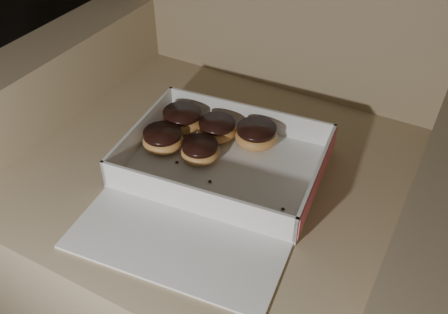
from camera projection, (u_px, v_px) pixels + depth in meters
name	position (u px, v px, depth m)	size (l,w,h in m)	color
armchair	(236.00, 186.00, 1.15)	(0.99, 0.84, 1.04)	#95855F
bakery_box	(218.00, 176.00, 0.96)	(0.42, 0.48, 0.06)	white
donut_a	(217.00, 129.00, 1.04)	(0.08, 0.08, 0.04)	#E4A84F
donut_b	(256.00, 135.00, 1.02)	(0.09, 0.09, 0.04)	#E4A84F
donut_c	(200.00, 151.00, 0.99)	(0.08, 0.08, 0.04)	#E4A84F
donut_d	(163.00, 139.00, 1.01)	(0.08, 0.08, 0.04)	#E4A84F
donut_e	(182.00, 119.00, 1.07)	(0.09, 0.09, 0.04)	#E4A84F
crumb_a	(210.00, 181.00, 0.95)	(0.01, 0.01, 0.00)	black
crumb_b	(283.00, 209.00, 0.89)	(0.01, 0.01, 0.00)	black
crumb_c	(177.00, 162.00, 0.99)	(0.01, 0.01, 0.00)	black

